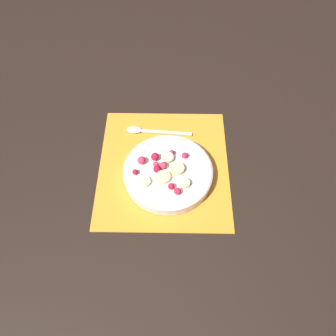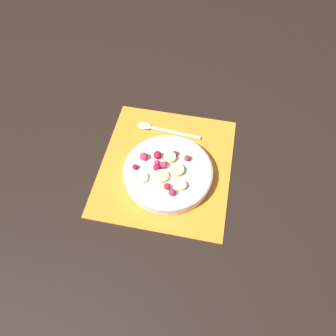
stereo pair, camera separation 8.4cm
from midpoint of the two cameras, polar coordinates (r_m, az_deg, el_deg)
ground_plane at (r=0.89m, az=-3.43°, el=0.03°), size 3.00×3.00×0.00m
placemat at (r=0.89m, az=-3.44°, el=0.13°), size 0.38×0.35×0.01m
fruit_bowl at (r=0.85m, az=-2.84°, el=-0.91°), size 0.23×0.23×0.05m
spoon at (r=0.96m, az=-6.37°, el=6.31°), size 0.03×0.19×0.01m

